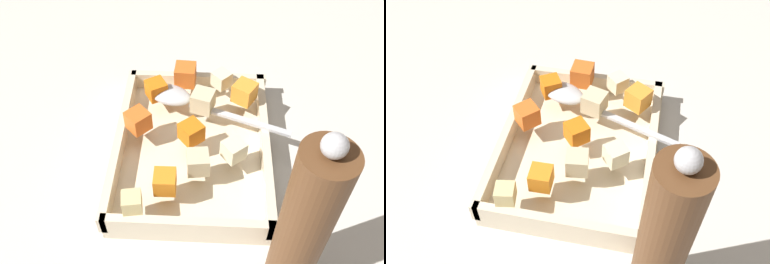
# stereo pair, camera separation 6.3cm
# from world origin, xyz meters

# --- Properties ---
(ground_plane) EXTENTS (4.00, 4.00, 0.00)m
(ground_plane) POSITION_xyz_m (0.00, 0.00, 0.00)
(ground_plane) COLOR beige
(baking_dish) EXTENTS (0.30, 0.23, 0.04)m
(baking_dish) POSITION_xyz_m (-0.01, 0.00, 0.01)
(baking_dish) COLOR beige
(baking_dish) RESTS_ON ground_plane
(carrot_chunk_heap_side) EXTENTS (0.04, 0.04, 0.03)m
(carrot_chunk_heap_side) POSITION_xyz_m (0.11, 0.02, 0.06)
(carrot_chunk_heap_side) COLOR orange
(carrot_chunk_heap_side) RESTS_ON baking_dish
(carrot_chunk_near_right) EXTENTS (0.04, 0.04, 0.03)m
(carrot_chunk_near_right) POSITION_xyz_m (0.07, -0.08, 0.06)
(carrot_chunk_near_right) COLOR orange
(carrot_chunk_near_right) RESTS_ON baking_dish
(carrot_chunk_corner_nw) EXTENTS (0.04, 0.04, 0.03)m
(carrot_chunk_corner_nw) POSITION_xyz_m (0.07, 0.07, 0.06)
(carrot_chunk_corner_nw) COLOR orange
(carrot_chunk_corner_nw) RESTS_ON baking_dish
(carrot_chunk_corner_ne) EXTENTS (0.04, 0.04, 0.03)m
(carrot_chunk_corner_ne) POSITION_xyz_m (-0.00, 0.09, 0.06)
(carrot_chunk_corner_ne) COLOR orange
(carrot_chunk_corner_ne) RESTS_ON baking_dish
(carrot_chunk_corner_se) EXTENTS (0.04, 0.04, 0.03)m
(carrot_chunk_corner_se) POSITION_xyz_m (-0.02, 0.01, 0.06)
(carrot_chunk_corner_se) COLOR orange
(carrot_chunk_corner_se) RESTS_ON baking_dish
(carrot_chunk_near_left) EXTENTS (0.03, 0.03, 0.03)m
(carrot_chunk_near_left) POSITION_xyz_m (-0.11, 0.04, 0.06)
(carrot_chunk_near_left) COLOR orange
(carrot_chunk_near_left) RESTS_ON baking_dish
(potato_chunk_mid_left) EXTENTS (0.04, 0.04, 0.03)m
(potato_chunk_mid_left) POSITION_xyz_m (0.10, -0.04, 0.06)
(potato_chunk_mid_left) COLOR beige
(potato_chunk_mid_left) RESTS_ON baking_dish
(potato_chunk_far_right) EXTENTS (0.04, 0.04, 0.03)m
(potato_chunk_far_right) POSITION_xyz_m (-0.05, -0.06, 0.06)
(potato_chunk_far_right) COLOR beige
(potato_chunk_far_right) RESTS_ON baking_dish
(potato_chunk_back_center) EXTENTS (0.04, 0.04, 0.03)m
(potato_chunk_back_center) POSITION_xyz_m (0.05, -0.01, 0.06)
(potato_chunk_back_center) COLOR beige
(potato_chunk_back_center) RESTS_ON baking_dish
(potato_chunk_center) EXTENTS (0.03, 0.03, 0.03)m
(potato_chunk_center) POSITION_xyz_m (-0.14, 0.07, 0.06)
(potato_chunk_center) COLOR #E0CC89
(potato_chunk_center) RESTS_ON baking_dish
(potato_chunk_near_spoon) EXTENTS (0.03, 0.03, 0.03)m
(potato_chunk_near_spoon) POSITION_xyz_m (-0.07, -0.01, 0.06)
(potato_chunk_near_spoon) COLOR beige
(potato_chunk_near_spoon) RESTS_ON baking_dish
(serving_spoon) EXTENTS (0.11, 0.23, 0.02)m
(serving_spoon) POSITION_xyz_m (0.06, 0.03, 0.05)
(serving_spoon) COLOR silver
(serving_spoon) RESTS_ON baking_dish
(pepper_mill) EXTENTS (0.06, 0.06, 0.26)m
(pepper_mill) POSITION_xyz_m (-0.20, -0.12, 0.12)
(pepper_mill) COLOR brown
(pepper_mill) RESTS_ON ground_plane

